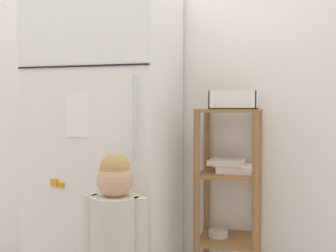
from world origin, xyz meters
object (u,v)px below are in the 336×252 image
(pantry_shelf_unit, at_px, (229,189))
(fruit_bin, at_px, (234,102))
(child_standing, at_px, (115,236))
(refrigerator, at_px, (109,146))

(pantry_shelf_unit, xyz_separation_m, fruit_bin, (0.02, -0.00, 0.49))
(child_standing, xyz_separation_m, pantry_shelf_unit, (0.42, 0.64, 0.11))
(refrigerator, bearing_deg, pantry_shelf_unit, 13.52)
(child_standing, bearing_deg, refrigerator, 116.48)
(refrigerator, relative_size, fruit_bin, 7.16)
(child_standing, xyz_separation_m, fruit_bin, (0.45, 0.64, 0.60))
(refrigerator, distance_m, pantry_shelf_unit, 0.72)
(fruit_bin, bearing_deg, refrigerator, -167.06)
(refrigerator, relative_size, child_standing, 1.97)
(fruit_bin, bearing_deg, child_standing, -124.89)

